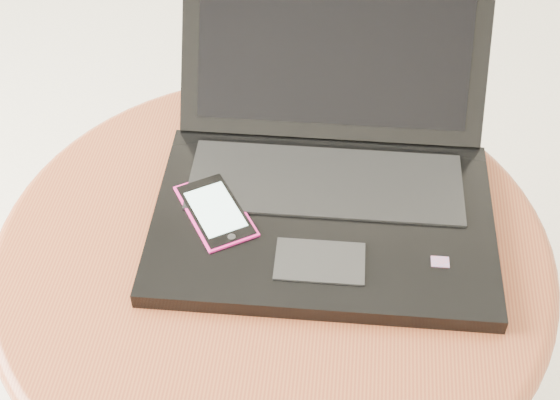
# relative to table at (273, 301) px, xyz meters

# --- Properties ---
(table) EXTENTS (0.66, 0.66, 0.53)m
(table) POSITION_rel_table_xyz_m (0.00, 0.00, 0.00)
(table) COLOR #5F2B19
(table) RESTS_ON ground
(laptop) EXTENTS (0.41, 0.42, 0.23)m
(laptop) POSITION_rel_table_xyz_m (0.06, 0.09, 0.16)
(laptop) COLOR black
(laptop) RESTS_ON table
(phone_black) EXTENTS (0.12, 0.14, 0.01)m
(phone_black) POSITION_rel_table_xyz_m (-0.07, 0.07, 0.12)
(phone_black) COLOR black
(phone_black) RESTS_ON table
(phone_pink) EXTENTS (0.12, 0.13, 0.01)m
(phone_pink) POSITION_rel_table_xyz_m (-0.07, 0.02, 0.13)
(phone_pink) COLOR #D51B7A
(phone_pink) RESTS_ON phone_black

